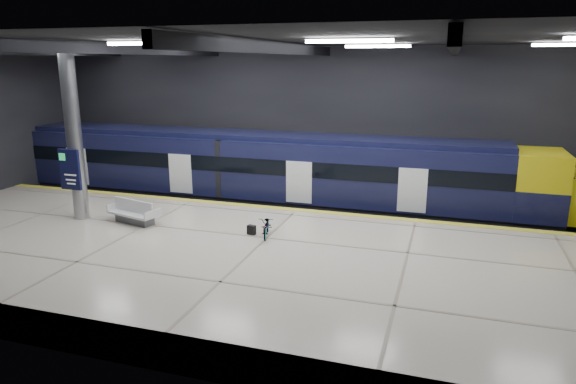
% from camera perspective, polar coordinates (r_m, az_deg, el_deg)
% --- Properties ---
extents(ground, '(30.00, 30.00, 0.00)m').
position_cam_1_polar(ground, '(19.93, -1.35, -7.17)').
color(ground, black).
rests_on(ground, ground).
extents(room_shell, '(30.10, 16.10, 8.05)m').
position_cam_1_polar(room_shell, '(18.60, -1.45, 9.45)').
color(room_shell, black).
rests_on(room_shell, ground).
extents(platform, '(30.00, 11.00, 1.10)m').
position_cam_1_polar(platform, '(17.55, -4.03, -8.34)').
color(platform, beige).
rests_on(platform, ground).
extents(safety_strip, '(30.00, 0.40, 0.01)m').
position_cam_1_polar(safety_strip, '(22.05, 0.95, -1.98)').
color(safety_strip, yellow).
rests_on(safety_strip, platform).
extents(rails, '(30.00, 1.52, 0.16)m').
position_cam_1_polar(rails, '(24.88, 2.76, -2.54)').
color(rails, gray).
rests_on(rails, ground).
extents(train, '(29.40, 2.84, 3.79)m').
position_cam_1_polar(train, '(24.78, -0.53, 2.14)').
color(train, black).
rests_on(train, ground).
extents(bench, '(2.30, 1.39, 0.95)m').
position_cam_1_polar(bench, '(21.09, -16.70, -2.44)').
color(bench, '#595B60').
rests_on(bench, platform).
extents(bicycle, '(0.88, 1.58, 0.79)m').
position_cam_1_polar(bicycle, '(18.71, -2.38, -3.77)').
color(bicycle, '#99999E').
rests_on(bicycle, platform).
extents(pannier_bag, '(0.33, 0.24, 0.35)m').
position_cam_1_polar(pannier_bag, '(18.98, -4.08, -4.22)').
color(pannier_bag, black).
rests_on(pannier_bag, platform).
extents(info_column, '(0.90, 0.78, 6.90)m').
position_cam_1_polar(info_column, '(21.85, -22.73, 5.76)').
color(info_column, '#9EA0A5').
rests_on(info_column, platform).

